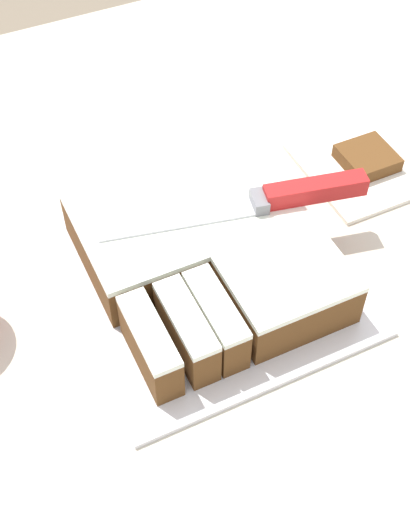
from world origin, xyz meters
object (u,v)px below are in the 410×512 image
(knife, at_px, (285,196))
(cake_board, at_px, (205,275))
(brownie, at_px, (367,158))
(cake, at_px, (206,253))

(knife, bearing_deg, cake_board, 18.06)
(cake_board, height_order, knife, knife)
(cake_board, xyz_separation_m, knife, (0.10, 0.01, 0.07))
(cake_board, distance_m, brownie, 0.28)
(cake_board, relative_size, cake, 1.22)
(cake_board, relative_size, brownie, 4.94)
(cake_board, relative_size, knife, 1.07)
(cake, relative_size, knife, 0.87)
(cake, bearing_deg, cake_board, -131.99)
(brownie, bearing_deg, cake_board, -164.29)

